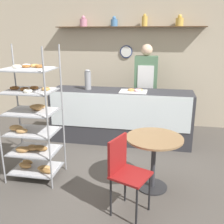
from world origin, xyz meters
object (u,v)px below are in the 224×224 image
object	(u,v)px
person_worker	(146,86)
cafe_chair	(124,168)
pastry_rack	(32,124)
cafe_table	(154,150)
donut_tray_counter	(135,91)
coffee_carafe	(88,80)

from	to	relation	value
person_worker	cafe_chair	world-z (taller)	person_worker
pastry_rack	cafe_table	world-z (taller)	pastry_rack
pastry_rack	cafe_table	xyz separation A→B (m)	(1.66, 0.02, -0.26)
person_worker	donut_tray_counter	bearing A→B (deg)	-104.50
donut_tray_counter	pastry_rack	bearing A→B (deg)	-130.53
coffee_carafe	person_worker	bearing A→B (deg)	28.64
cafe_chair	coffee_carafe	world-z (taller)	coffee_carafe
person_worker	coffee_carafe	bearing A→B (deg)	-151.36
pastry_rack	donut_tray_counter	bearing A→B (deg)	49.47
person_worker	coffee_carafe	size ratio (longest dim) A/B	4.84
cafe_table	coffee_carafe	distance (m)	2.06
pastry_rack	donut_tray_counter	xyz separation A→B (m)	(1.25, 1.46, 0.19)
person_worker	cafe_chair	distance (m)	2.63
cafe_table	cafe_chair	world-z (taller)	cafe_chair
pastry_rack	cafe_table	bearing A→B (deg)	0.66
pastry_rack	cafe_table	size ratio (longest dim) A/B	2.53
person_worker	donut_tray_counter	world-z (taller)	person_worker
pastry_rack	cafe_chair	xyz separation A→B (m)	(1.35, -0.52, -0.25)
coffee_carafe	cafe_table	bearing A→B (deg)	-49.39
person_worker	coffee_carafe	world-z (taller)	person_worker
coffee_carafe	donut_tray_counter	size ratio (longest dim) A/B	0.77
donut_tray_counter	cafe_chair	bearing A→B (deg)	-87.09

